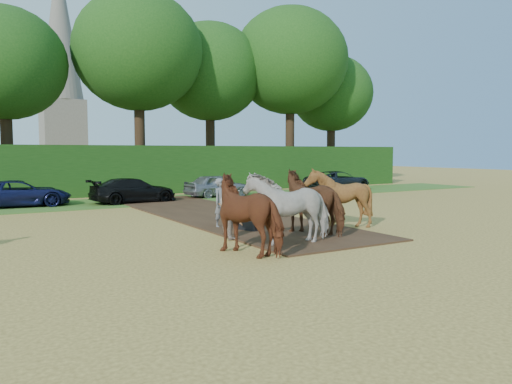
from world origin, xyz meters
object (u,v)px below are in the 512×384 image
Objects in this scene: plough_team at (300,205)px; spectator_near at (230,211)px; church at (61,62)px; parked_cars at (106,190)px.

spectator_near is at bearing 152.14° from plough_team.
church is at bearing 87.05° from plough_team.
plough_team reaches higher than spectator_near.
spectator_near is 0.06× the size of church.
spectator_near is at bearing -95.01° from church.
parked_cars is (-0.52, 12.45, -0.18)m from spectator_near.
parked_cars is at bearing 3.83° from spectator_near.
plough_team is at bearing -116.41° from spectator_near.
spectator_near is at bearing -87.62° from parked_cars.
church reaches higher than parked_cars.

